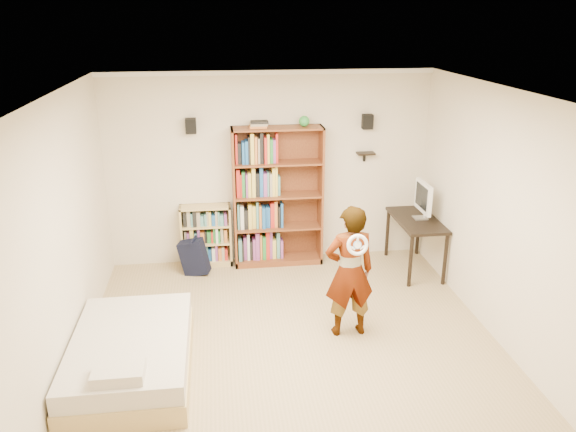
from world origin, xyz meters
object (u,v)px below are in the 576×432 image
(low_bookshelf, at_px, (206,236))
(tall_bookshelf, at_px, (278,197))
(computer_desk, at_px, (415,244))
(person, at_px, (349,272))
(daybed, at_px, (131,351))

(low_bookshelf, bearing_deg, tall_bookshelf, -2.75)
(low_bookshelf, bearing_deg, computer_desk, -10.45)
(low_bookshelf, bearing_deg, person, -52.52)
(daybed, xyz_separation_m, person, (2.31, 0.47, 0.50))
(tall_bookshelf, height_order, person, tall_bookshelf)
(tall_bookshelf, distance_m, person, 2.09)
(tall_bookshelf, xyz_separation_m, low_bookshelf, (-1.02, 0.05, -0.54))
(low_bookshelf, distance_m, daybed, 2.63)
(low_bookshelf, height_order, daybed, low_bookshelf)
(daybed, bearing_deg, tall_bookshelf, 54.71)
(daybed, relative_size, person, 1.17)
(low_bookshelf, height_order, person, person)
(daybed, bearing_deg, low_bookshelf, 73.77)
(tall_bookshelf, distance_m, low_bookshelf, 1.15)
(low_bookshelf, bearing_deg, daybed, -106.23)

